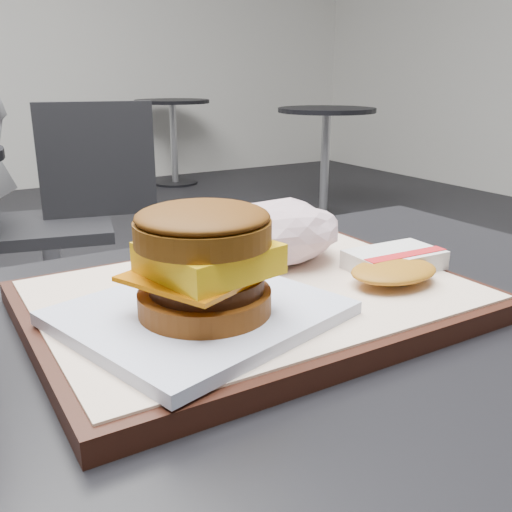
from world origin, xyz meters
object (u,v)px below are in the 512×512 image
object	(u,v)px
hash_brown	(394,264)
crumpled_wrapper	(276,232)
breakfast_sandwich	(203,273)
serving_tray	(254,299)
neighbor_chair	(67,211)

from	to	relation	value
hash_brown	crumpled_wrapper	xyz separation A→B (m)	(-0.07, 0.09, 0.02)
breakfast_sandwich	hash_brown	size ratio (longest dim) A/B	1.91
serving_tray	hash_brown	xyz separation A→B (m)	(0.13, -0.04, 0.02)
crumpled_wrapper	neighbor_chair	size ratio (longest dim) A/B	0.16
serving_tray	neighbor_chair	distance (m)	1.64
hash_brown	neighbor_chair	xyz separation A→B (m)	(0.07, 1.65, -0.29)
serving_tray	breakfast_sandwich	xyz separation A→B (m)	(-0.07, -0.04, 0.05)
breakfast_sandwich	hash_brown	world-z (taller)	breakfast_sandwich
breakfast_sandwich	crumpled_wrapper	size ratio (longest dim) A/B	1.67
crumpled_wrapper	neighbor_chair	bearing A→B (deg)	84.94
crumpled_wrapper	neighbor_chair	distance (m)	1.59
crumpled_wrapper	neighbor_chair	xyz separation A→B (m)	(0.14, 1.55, -0.31)
serving_tray	hash_brown	world-z (taller)	hash_brown
neighbor_chair	breakfast_sandwich	bearing A→B (deg)	-99.18
breakfast_sandwich	crumpled_wrapper	world-z (taller)	breakfast_sandwich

